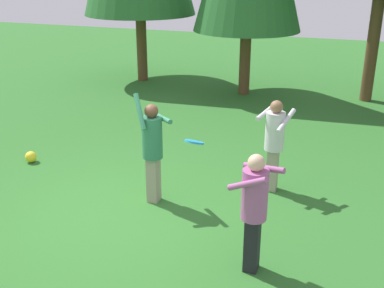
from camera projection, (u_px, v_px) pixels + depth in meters
ground_plane at (120, 210)px, 7.94m from camera, size 40.00×40.00×0.00m
person_thrower at (152, 145)px, 7.89m from camera, size 0.69×0.69×1.93m
person_catcher at (254, 204)px, 6.08m from camera, size 0.69×0.63×1.69m
person_bystander at (274, 138)px, 8.30m from camera, size 0.64×0.70×1.69m
frisbee at (194, 142)px, 6.40m from camera, size 0.33×0.33×0.11m
ball_yellow at (31, 157)px, 9.78m from camera, size 0.23×0.23×0.23m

